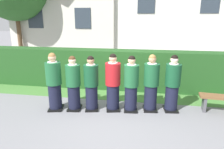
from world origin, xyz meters
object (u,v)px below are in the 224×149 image
(student_in_red_blazer, at_px, (113,84))
(student_front_row_4, at_px, (131,85))
(student_front_row_0, at_px, (54,83))
(student_front_row_2, at_px, (91,85))
(student_front_row_6, at_px, (172,85))
(student_front_row_5, at_px, (151,84))
(student_front_row_1, at_px, (73,85))

(student_in_red_blazer, bearing_deg, student_front_row_4, 2.64)
(student_front_row_0, distance_m, student_front_row_2, 1.05)
(student_front_row_4, distance_m, student_front_row_6, 1.15)
(student_front_row_0, relative_size, student_front_row_5, 1.02)
(student_front_row_0, xyz_separation_m, student_front_row_6, (3.27, 0.47, -0.02))
(student_front_row_5, bearing_deg, student_front_row_4, -167.47)
(student_front_row_1, height_order, student_front_row_4, student_front_row_4)
(student_front_row_0, relative_size, student_front_row_1, 1.05)
(student_front_row_1, xyz_separation_m, student_front_row_5, (2.15, 0.32, 0.02))
(student_in_red_blazer, distance_m, student_front_row_5, 1.07)
(student_front_row_1, distance_m, student_front_row_6, 2.76)
(student_front_row_0, relative_size, student_front_row_6, 1.03)
(student_front_row_0, xyz_separation_m, student_front_row_4, (2.14, 0.28, -0.03))
(student_in_red_blazer, bearing_deg, student_front_row_0, -171.10)
(student_front_row_0, relative_size, student_in_red_blazer, 1.01)
(student_front_row_2, distance_m, student_front_row_5, 1.67)
(student_front_row_0, bearing_deg, student_front_row_4, 7.43)
(student_front_row_2, xyz_separation_m, student_in_red_blazer, (0.60, 0.10, 0.03))
(student_in_red_blazer, bearing_deg, student_front_row_1, -171.03)
(student_front_row_0, relative_size, student_front_row_2, 1.05)
(student_front_row_2, xyz_separation_m, student_front_row_5, (1.66, 0.24, 0.02))
(student_front_row_5, xyz_separation_m, student_front_row_6, (0.58, 0.07, -0.00))
(student_front_row_1, distance_m, student_front_row_2, 0.50)
(student_front_row_4, relative_size, student_front_row_6, 0.99)
(student_front_row_0, distance_m, student_front_row_6, 3.31)
(student_front_row_0, bearing_deg, student_in_red_blazer, 8.90)
(student_front_row_2, height_order, student_in_red_blazer, student_in_red_blazer)
(student_front_row_1, bearing_deg, student_in_red_blazer, 8.97)
(student_front_row_1, bearing_deg, student_front_row_6, 8.06)
(student_front_row_0, height_order, student_front_row_5, student_front_row_0)
(student_front_row_4, bearing_deg, student_front_row_2, -173.87)
(student_front_row_2, bearing_deg, student_front_row_0, -171.18)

